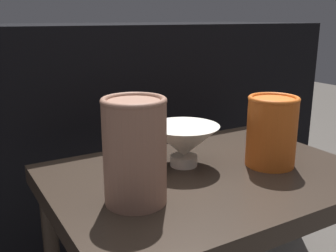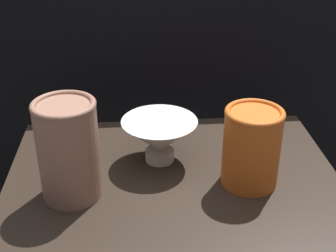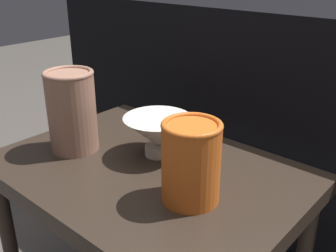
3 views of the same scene
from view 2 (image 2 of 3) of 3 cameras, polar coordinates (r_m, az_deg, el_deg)
table at (r=0.98m, az=0.57°, el=-9.20°), size 0.66×0.47×0.54m
couch_backdrop at (r=1.52m, az=-1.33°, el=2.81°), size 1.47×0.50×0.84m
bowl at (r=0.96m, az=-1.04°, el=-1.32°), size 0.16×0.16×0.09m
vase_textured_left at (r=0.85m, az=-12.06°, el=-2.74°), size 0.11×0.11×0.19m
vase_colorful_right at (r=0.89m, az=10.16°, el=-2.43°), size 0.11×0.11×0.16m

